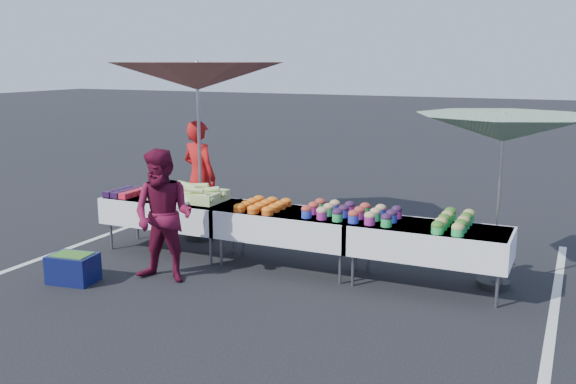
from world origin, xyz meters
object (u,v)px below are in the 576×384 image
at_px(table_center, 288,224).
at_px(table_right, 429,240).
at_px(umbrella_left, 197,78).
at_px(customer, 163,216).
at_px(storage_bin, 73,268).
at_px(table_left, 171,210).
at_px(vendor, 200,177).
at_px(umbrella_right, 503,129).

relative_size(table_center, table_right, 1.00).
relative_size(table_center, umbrella_left, 0.62).
xyz_separation_m(table_center, customer, (-1.16, -1.06, 0.22)).
bearing_deg(table_right, storage_bin, -158.09).
xyz_separation_m(table_left, umbrella_left, (0.02, 0.74, 1.80)).
bearing_deg(table_center, table_left, 180.00).
bearing_deg(table_right, table_center, 180.00).
height_order(vendor, umbrella_right, umbrella_right).
bearing_deg(table_center, vendor, 151.75).
relative_size(customer, umbrella_left, 0.54).
height_order(umbrella_left, storage_bin, umbrella_left).
distance_m(table_right, storage_bin, 4.25).
xyz_separation_m(umbrella_right, storage_bin, (-4.63, -1.98, -1.68)).
relative_size(vendor, umbrella_right, 0.84).
height_order(customer, umbrella_right, umbrella_right).
distance_m(vendor, umbrella_right, 4.66).
height_order(table_left, table_right, same).
relative_size(customer, storage_bin, 2.74).
distance_m(table_center, storage_bin, 2.68).
distance_m(table_center, customer, 1.58).
distance_m(vendor, umbrella_left, 1.57).
xyz_separation_m(vendor, umbrella_left, (0.22, -0.33, 1.52)).
distance_m(table_left, table_right, 3.60).
height_order(umbrella_left, umbrella_right, umbrella_left).
relative_size(table_left, vendor, 1.07).
height_order(customer, storage_bin, customer).
height_order(vendor, storage_bin, vendor).
distance_m(customer, umbrella_right, 4.08).
distance_m(vendor, customer, 2.30).
distance_m(table_left, customer, 1.26).
relative_size(table_left, customer, 1.16).
xyz_separation_m(table_right, storage_bin, (-3.93, -1.58, -0.40)).
relative_size(table_left, table_center, 1.00).
bearing_deg(umbrella_left, table_center, -22.67).
height_order(table_center, vendor, vendor).
height_order(table_center, umbrella_left, umbrella_left).
bearing_deg(vendor, storage_bin, 102.34).
xyz_separation_m(table_center, table_right, (1.80, 0.00, 0.00)).
xyz_separation_m(table_left, umbrella_right, (4.30, 0.40, 1.28)).
bearing_deg(table_center, storage_bin, -143.40).
bearing_deg(storage_bin, customer, 20.33).
bearing_deg(table_right, customer, -160.32).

